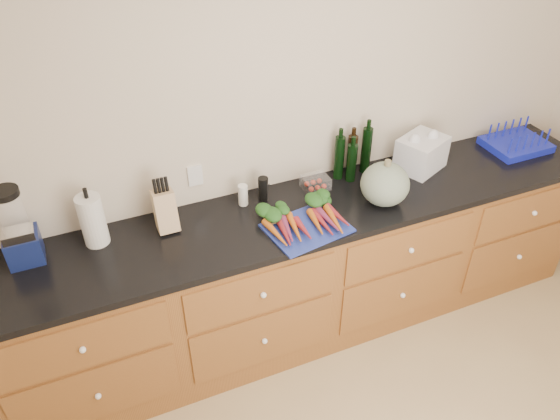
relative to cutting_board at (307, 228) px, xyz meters
name	(u,v)px	position (x,y,z in m)	size (l,w,h in m)	color
wall_back	(294,124)	(0.13, 0.48, 0.35)	(4.10, 0.05, 2.60)	beige
cabinets	(314,271)	(0.13, 0.16, -0.49)	(3.60, 0.64, 0.90)	brown
countertop	(316,209)	(0.13, 0.16, -0.03)	(3.64, 0.62, 0.04)	black
cutting_board	(307,228)	(0.00, 0.00, 0.00)	(0.42, 0.31, 0.01)	navy
carrots	(303,218)	(0.00, 0.05, 0.03)	(0.43, 0.32, 0.06)	#CB6117
squash	(385,184)	(0.50, 0.05, 0.12)	(0.27, 0.27, 0.24)	slate
blender_appliance	(18,231)	(-1.37, 0.32, 0.18)	(0.16, 0.16, 0.41)	#101B4E
paper_towel	(93,220)	(-1.04, 0.32, 0.13)	(0.12, 0.12, 0.28)	silver
knife_block	(165,211)	(-0.68, 0.30, 0.10)	(0.11, 0.11, 0.22)	tan
grinder_salt	(243,195)	(-0.23, 0.34, 0.06)	(0.05, 0.05, 0.12)	silver
grinder_pepper	(263,189)	(-0.11, 0.34, 0.07)	(0.06, 0.06, 0.14)	black
canister_chrome	(266,191)	(-0.10, 0.34, 0.05)	(0.05, 0.05, 0.11)	white
tomato_box	(315,183)	(0.21, 0.33, 0.03)	(0.15, 0.12, 0.07)	white
bottles	(352,156)	(0.47, 0.37, 0.13)	(0.24, 0.12, 0.29)	black
grocery_bag	(421,153)	(0.90, 0.28, 0.10)	(0.28, 0.22, 0.20)	white
dish_rack	(516,142)	(1.62, 0.24, 0.03)	(0.38, 0.31, 0.15)	#141EB1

